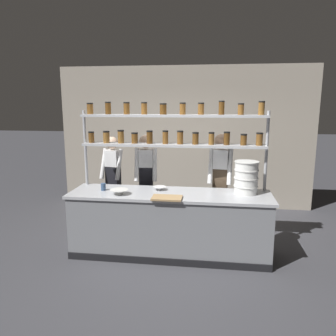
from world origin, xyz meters
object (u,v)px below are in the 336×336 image
object	(u,v)px
chef_left	(113,177)
serving_cup_front	(103,187)
spice_shelf_unit	(172,133)
chef_right	(220,180)
container_stack	(246,177)
chef_center	(146,178)
prep_bowl_center_front	(119,192)
cutting_board	(167,198)
prep_bowl_near_left	(160,188)

from	to	relation	value
chef_left	serving_cup_front	size ratio (longest dim) A/B	15.20
spice_shelf_unit	chef_right	bearing A→B (deg)	16.60
container_stack	serving_cup_front	bearing A→B (deg)	-176.92
chef_center	prep_bowl_center_front	size ratio (longest dim) A/B	6.46
container_stack	chef_left	bearing A→B (deg)	161.43
chef_center	chef_right	world-z (taller)	chef_right
cutting_board	container_stack	bearing A→B (deg)	20.92
spice_shelf_unit	cutting_board	distance (m)	1.02
prep_bowl_near_left	container_stack	bearing A→B (deg)	-0.78
chef_right	prep_bowl_center_front	xyz separation A→B (m)	(-1.41, -0.72, -0.04)
spice_shelf_unit	cutting_board	xyz separation A→B (m)	(0.01, -0.62, -0.81)
prep_bowl_near_left	serving_cup_front	distance (m)	0.82
container_stack	prep_bowl_near_left	xyz separation A→B (m)	(-1.23, 0.02, -0.21)
chef_right	serving_cup_front	xyz separation A→B (m)	(-1.70, -0.54, -0.02)
prep_bowl_near_left	cutting_board	bearing A→B (deg)	-68.14
prep_bowl_near_left	prep_bowl_center_front	xyz separation A→B (m)	(-0.52, -0.30, 0.01)
container_stack	prep_bowl_near_left	bearing A→B (deg)	179.22
chef_right	serving_cup_front	bearing A→B (deg)	-155.20
chef_left	prep_bowl_center_front	distance (m)	1.09
container_stack	chef_right	bearing A→B (deg)	128.93
chef_left	chef_center	bearing A→B (deg)	-5.06
chef_center	chef_left	bearing A→B (deg)	157.79
chef_center	prep_bowl_center_front	distance (m)	0.88
chef_center	cutting_board	distance (m)	1.08
chef_center	cutting_board	xyz separation A→B (m)	(0.48, -0.97, -0.03)
container_stack	prep_bowl_center_front	xyz separation A→B (m)	(-1.75, -0.29, -0.20)
spice_shelf_unit	serving_cup_front	bearing A→B (deg)	-161.70
container_stack	prep_bowl_near_left	world-z (taller)	container_stack
spice_shelf_unit	serving_cup_front	world-z (taller)	spice_shelf_unit
chef_center	prep_bowl_near_left	size ratio (longest dim) A/B	8.78
chef_left	chef_right	distance (m)	1.83
chef_left	container_stack	world-z (taller)	chef_left
container_stack	prep_bowl_near_left	size ratio (longest dim) A/B	2.42
spice_shelf_unit	chef_left	distance (m)	1.44
cutting_board	chef_center	bearing A→B (deg)	116.35
spice_shelf_unit	prep_bowl_center_front	distance (m)	1.15
prep_bowl_center_front	serving_cup_front	bearing A→B (deg)	148.30
chef_center	chef_right	bearing A→B (deg)	-13.92
spice_shelf_unit	prep_bowl_center_front	xyz separation A→B (m)	(-0.68, -0.50, -0.78)
spice_shelf_unit	chef_right	world-z (taller)	spice_shelf_unit
cutting_board	serving_cup_front	size ratio (longest dim) A/B	3.75
spice_shelf_unit	chef_center	size ratio (longest dim) A/B	1.64
spice_shelf_unit	chef_right	xyz separation A→B (m)	(0.73, 0.22, -0.74)
serving_cup_front	chef_center	bearing A→B (deg)	53.35
chef_left	chef_right	xyz separation A→B (m)	(1.81, -0.30, 0.07)
spice_shelf_unit	prep_bowl_center_front	bearing A→B (deg)	-143.81
chef_center	chef_right	distance (m)	1.20
chef_right	chef_left	bearing A→B (deg)	177.94
chef_center	container_stack	size ratio (longest dim) A/B	3.63
chef_center	prep_bowl_near_left	world-z (taller)	chef_center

